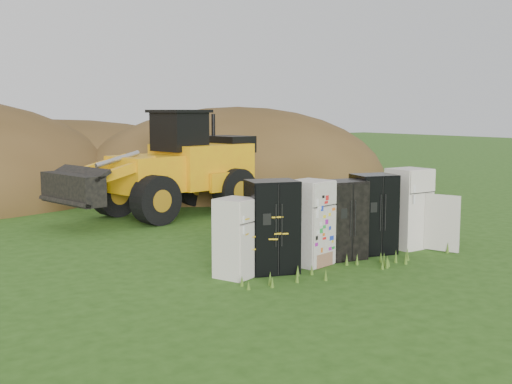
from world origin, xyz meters
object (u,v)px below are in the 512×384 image
Objects in this scene: fridge_leftmost at (236,238)px; wheel_loader at (159,164)px; fridge_sticker at (310,223)px; fridge_open_door at (408,208)px; fridge_dark_mid at (343,220)px; fridge_black_side at (272,226)px; fridge_black_right at (373,214)px.

wheel_loader reaches higher than fridge_leftmost.
fridge_sticker is (1.83, -0.03, 0.12)m from fridge_leftmost.
fridge_open_door is (4.79, -0.05, 0.17)m from fridge_leftmost.
fridge_dark_mid is (0.95, 0.02, -0.03)m from fridge_sticker.
fridge_dark_mid is at bearing 19.63° from fridge_black_side.
fridge_black_side is 1.03× the size of fridge_black_right.
fridge_leftmost is 0.83m from fridge_black_side.
fridge_dark_mid is 7.36m from wheel_loader.
wheel_loader reaches higher than fridge_black_right.
fridge_sticker is at bearing -163.41° from fridge_black_right.
fridge_open_door is 7.87m from wheel_loader.
fridge_open_door reaches higher than fridge_black_right.
fridge_black_right is (1.88, 0.03, 0.01)m from fridge_sticker.
fridge_black_side is 0.99× the size of fridge_open_door.
fridge_sticker is 0.27× the size of wheel_loader.
fridge_dark_mid is 0.26× the size of wheel_loader.
fridge_black_side is 7.47m from wheel_loader.
fridge_dark_mid is at bearing 179.67° from fridge_open_door.
fridge_black_right reaches higher than fridge_dark_mid.
wheel_loader reaches higher than fridge_black_side.
fridge_black_right is at bearing 10.57° from fridge_dark_mid.
fridge_leftmost is at bearing -179.55° from fridge_open_door.
wheel_loader is at bearing 53.64° from fridge_leftmost.
fridge_black_right is at bearing -11.87° from fridge_sticker.
fridge_open_door reaches higher than fridge_leftmost.
fridge_leftmost is 0.83× the size of fridge_black_side.
wheel_loader is at bearing 98.50° from fridge_black_side.
fridge_sticker is 1.88m from fridge_black_right.
wheel_loader is at bearing 112.01° from fridge_open_door.
wheel_loader is (-2.80, 7.33, 0.68)m from fridge_open_door.
wheel_loader is at bearing 75.93° from fridge_sticker.
fridge_sticker is at bearing 20.18° from fridge_black_side.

